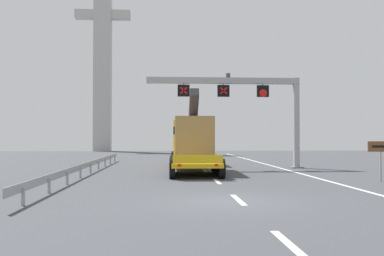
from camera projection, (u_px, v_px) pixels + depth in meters
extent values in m
plane|color=#424449|center=(227.00, 202.00, 14.80)|extent=(112.00, 112.00, 0.00)
cube|color=silver|center=(290.00, 245.00, 8.84)|extent=(0.20, 2.60, 0.01)
cube|color=silver|center=(238.00, 200.00, 15.22)|extent=(0.20, 2.60, 0.01)
cube|color=silver|center=(217.00, 181.00, 21.60)|extent=(0.20, 2.60, 0.01)
cube|color=silver|center=(206.00, 171.00, 27.97)|extent=(0.20, 2.60, 0.01)
cube|color=silver|center=(198.00, 165.00, 34.35)|extent=(0.20, 2.60, 0.01)
cube|color=silver|center=(193.00, 161.00, 40.73)|extent=(0.20, 2.60, 0.01)
cube|color=silver|center=(190.00, 158.00, 47.10)|extent=(0.20, 2.60, 0.01)
cube|color=silver|center=(187.00, 155.00, 53.48)|extent=(0.20, 2.60, 0.01)
cube|color=silver|center=(296.00, 172.00, 27.15)|extent=(0.20, 63.00, 0.01)
cube|color=#9EA0A5|center=(296.00, 123.00, 31.20)|extent=(0.40, 0.40, 6.67)
cube|color=slate|center=(296.00, 167.00, 31.12)|extent=(0.90, 0.90, 0.08)
cube|color=#9EA0A5|center=(223.00, 81.00, 30.94)|extent=(11.24, 0.44, 0.44)
cube|color=#4C4C51|center=(228.00, 75.00, 30.97)|extent=(0.28, 0.40, 0.28)
cube|color=black|center=(263.00, 91.00, 31.10)|extent=(0.87, 0.24, 0.86)
cube|color=#9EA0A5|center=(263.00, 85.00, 31.11)|extent=(0.08, 0.08, 0.16)
cone|color=red|center=(263.00, 93.00, 30.97)|extent=(0.56, 0.02, 0.56)
cube|color=black|center=(223.00, 91.00, 30.92)|extent=(0.87, 0.24, 0.86)
cube|color=#9EA0A5|center=(223.00, 84.00, 30.93)|extent=(0.08, 0.08, 0.16)
cube|color=red|center=(224.00, 91.00, 30.79)|extent=(0.54, 0.02, 0.54)
cube|color=red|center=(224.00, 91.00, 30.79)|extent=(0.54, 0.02, 0.54)
cube|color=black|center=(184.00, 91.00, 30.75)|extent=(0.87, 0.24, 0.86)
cube|color=#9EA0A5|center=(184.00, 84.00, 30.76)|extent=(0.08, 0.08, 0.16)
cube|color=red|center=(184.00, 90.00, 30.62)|extent=(0.54, 0.02, 0.54)
cube|color=red|center=(184.00, 90.00, 30.62)|extent=(0.54, 0.02, 0.54)
cube|color=yellow|center=(193.00, 161.00, 27.53)|extent=(2.97, 10.44, 0.24)
cube|color=yellow|center=(198.00, 159.00, 22.26)|extent=(2.66, 0.12, 0.44)
cylinder|color=black|center=(172.00, 169.00, 22.97)|extent=(0.34, 1.10, 1.10)
cylinder|color=black|center=(222.00, 169.00, 23.09)|extent=(0.34, 1.10, 1.10)
cylinder|color=black|center=(172.00, 167.00, 24.02)|extent=(0.34, 1.10, 1.10)
cylinder|color=black|center=(220.00, 167.00, 24.14)|extent=(0.34, 1.10, 1.10)
cylinder|color=black|center=(172.00, 166.00, 25.06)|extent=(0.34, 1.10, 1.10)
cylinder|color=black|center=(218.00, 166.00, 25.18)|extent=(0.34, 1.10, 1.10)
cylinder|color=black|center=(172.00, 165.00, 26.11)|extent=(0.34, 1.10, 1.10)
cylinder|color=black|center=(216.00, 165.00, 26.23)|extent=(0.34, 1.10, 1.10)
cylinder|color=black|center=(173.00, 164.00, 27.16)|extent=(0.34, 1.10, 1.10)
cylinder|color=black|center=(214.00, 164.00, 27.28)|extent=(0.34, 1.10, 1.10)
cube|color=gold|center=(189.00, 139.00, 34.65)|extent=(2.63, 3.24, 3.10)
cube|color=black|center=(189.00, 131.00, 34.66)|extent=(2.66, 3.26, 0.60)
cylinder|color=black|center=(173.00, 158.00, 35.43)|extent=(0.36, 1.11, 1.10)
cylinder|color=black|center=(204.00, 158.00, 35.55)|extent=(0.36, 1.11, 1.10)
cylinder|color=black|center=(173.00, 159.00, 33.44)|extent=(0.36, 1.11, 1.10)
cylinder|color=black|center=(206.00, 159.00, 33.55)|extent=(0.36, 1.11, 1.10)
cube|color=#9E7A47|center=(193.00, 138.00, 27.96)|extent=(2.47, 5.76, 2.70)
cube|color=#2D2D33|center=(194.00, 108.00, 27.14)|extent=(0.61, 2.95, 2.29)
cube|color=red|center=(179.00, 165.00, 22.17)|extent=(0.20, 0.06, 0.12)
cube|color=red|center=(216.00, 165.00, 22.26)|extent=(0.20, 0.06, 0.12)
cylinder|color=#9EA0A5|center=(381.00, 161.00, 21.50)|extent=(0.10, 0.10, 2.06)
cube|color=brown|center=(381.00, 146.00, 21.46)|extent=(1.38, 0.06, 0.53)
cube|color=black|center=(381.00, 146.00, 21.43)|extent=(1.00, 0.01, 0.12)
cube|color=#999EA3|center=(90.00, 164.00, 26.33)|extent=(0.04, 27.92, 0.32)
cube|color=#999EA3|center=(23.00, 197.00, 13.95)|extent=(0.10, 0.10, 0.60)
cube|color=#999EA3|center=(49.00, 186.00, 17.04)|extent=(0.10, 0.10, 0.60)
cube|color=#999EA3|center=(67.00, 178.00, 20.14)|extent=(0.10, 0.10, 0.60)
cube|color=#999EA3|center=(80.00, 173.00, 23.23)|extent=(0.10, 0.10, 0.60)
cube|color=#999EA3|center=(91.00, 169.00, 26.33)|extent=(0.10, 0.10, 0.60)
cube|color=#999EA3|center=(99.00, 165.00, 29.43)|extent=(0.10, 0.10, 0.60)
cube|color=#999EA3|center=(105.00, 163.00, 32.52)|extent=(0.10, 0.10, 0.60)
cube|color=#999EA3|center=(110.00, 161.00, 35.62)|extent=(0.10, 0.10, 0.60)
cube|color=#999EA3|center=(115.00, 159.00, 38.72)|extent=(0.10, 0.10, 0.60)
cube|color=#B7B7B2|center=(103.00, 41.00, 69.55)|extent=(2.80, 2.00, 36.31)
cube|color=#B7B7B2|center=(103.00, 15.00, 69.65)|extent=(9.00, 1.60, 1.40)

